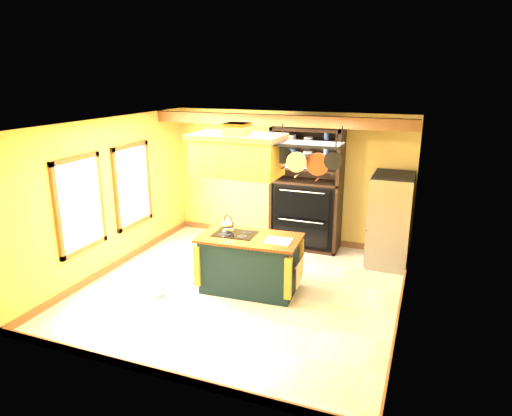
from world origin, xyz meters
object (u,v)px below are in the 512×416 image
Objects in this scene: refrigerator at (390,222)px; kitchen_island at (250,263)px; range_hood at (237,153)px; hutch at (306,203)px; pot_rack at (308,150)px.

kitchen_island is at bearing -136.32° from refrigerator.
hutch is at bearing 76.68° from range_hood.
range_hood is (-0.20, -0.00, 1.77)m from kitchen_island.
refrigerator is (1.08, 1.90, -1.54)m from pot_rack.
pot_rack is 2.67m from refrigerator.
hutch reaches higher than refrigerator.
range_hood is 1.11m from pot_rack.
kitchen_island is 2.09m from pot_rack.
kitchen_island is at bearing -98.43° from hutch.
pot_rack is 0.43× the size of hutch.
pot_rack is at bearing -119.69° from refrigerator.
range_hood is at bearing -179.86° from pot_rack.
refrigerator reaches higher than kitchen_island.
pot_rack reaches higher than refrigerator.
kitchen_island is 0.68× the size of hutch.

